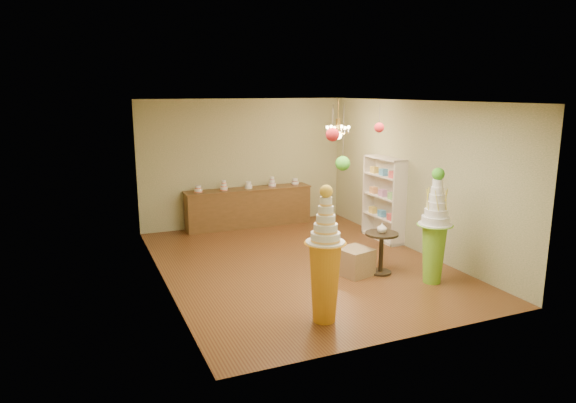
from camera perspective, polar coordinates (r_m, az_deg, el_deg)
name	(u,v)px	position (r m, az deg, el deg)	size (l,w,h in m)	color
floor	(300,264)	(9.70, 1.33, -6.92)	(6.50, 6.50, 0.00)	#5A3318
ceiling	(301,101)	(9.16, 1.43, 11.09)	(6.50, 6.50, 0.00)	silver
wall_back	(244,163)	(12.31, -4.88, 4.34)	(5.00, 0.04, 3.00)	#9B996D
wall_front	(408,229)	(6.56, 13.16, -2.94)	(5.00, 0.04, 3.00)	#9B996D
wall_left	(161,196)	(8.61, -13.96, 0.60)	(0.04, 6.50, 3.00)	#9B996D
wall_right	(414,176)	(10.58, 13.83, 2.73)	(0.04, 6.50, 3.00)	#9B996D
pedestal_green	(434,238)	(8.90, 15.94, -3.95)	(0.66, 0.66, 1.96)	#6FAF26
pedestal_orange	(325,270)	(7.17, 4.12, -7.63)	(0.66, 0.66, 1.95)	orange
burlap_riser	(355,262)	(9.15, 7.45, -6.64)	(0.52, 0.52, 0.48)	#987A52
sideboard	(249,207)	(12.23, -4.38, -0.57)	(3.04, 0.54, 1.16)	brown
shelving_unit	(384,199)	(11.24, 10.59, 0.31)	(0.33, 1.20, 1.80)	beige
round_table	(381,247)	(9.21, 10.32, -5.02)	(0.72, 0.72, 0.75)	black
vase	(382,228)	(9.11, 10.41, -2.89)	(0.17, 0.17, 0.18)	beige
pom_red_left	(333,135)	(7.15, 4.98, 7.42)	(0.19, 0.19, 0.51)	#3D322C
pom_green_mid	(343,163)	(8.28, 6.10, 4.25)	(0.24, 0.24, 1.08)	#3D322C
pom_red_right	(379,127)	(7.72, 10.09, 8.10)	(0.15, 0.15, 0.42)	#3D322C
chandelier	(338,133)	(11.06, 5.57, 7.61)	(0.68, 0.68, 0.85)	gold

